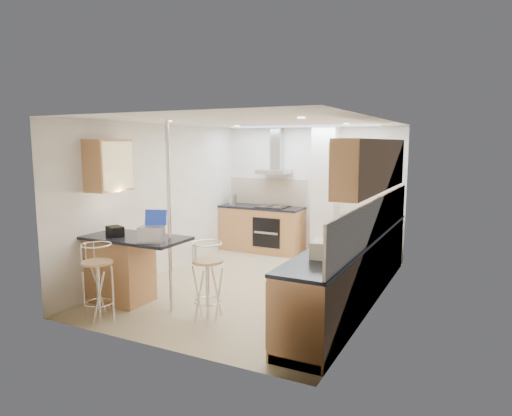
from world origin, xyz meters
The scene contains 16 objects.
ground centered at (0.00, 0.00, 0.00)m, with size 4.80×4.80×0.00m, color tan.
room_shell centered at (0.32, 0.38, 1.54)m, with size 3.64×4.84×2.51m.
right_counter centered at (1.50, 0.00, 0.46)m, with size 0.63×4.40×0.92m.
back_counter centered at (-0.95, 2.10, 0.46)m, with size 1.70×0.63×0.92m.
peninsula centered at (-1.12, -1.45, 0.48)m, with size 1.47×0.72×0.94m.
microwave centered at (1.56, 0.77, 1.06)m, with size 0.52×0.35×0.29m, color silver.
laptop centered at (-0.68, -1.63, 1.04)m, with size 0.30×0.22×0.20m, color #ABACB3.
bag centered at (-1.38, -1.54, 1.01)m, with size 0.24×0.17×0.13m, color black.
bar_stool_near centered at (-1.15, -2.10, 0.49)m, with size 0.40×0.40×0.98m, color tan, non-canonical shape.
bar_stool_end centered at (0.04, -1.46, 0.49)m, with size 0.40×0.40×0.98m, color tan, non-canonical shape.
jar_a centered at (1.55, 0.82, 1.01)m, with size 0.12×0.12×0.18m, color beige.
jar_b centered at (1.66, 0.43, 0.99)m, with size 0.11×0.11×0.14m, color beige.
jar_c centered at (1.59, -0.86, 1.02)m, with size 0.14×0.14×0.20m, color #B3B18F.
jar_d centered at (1.58, -0.81, 0.99)m, with size 0.10×0.10×0.15m, color silver.
bread_bin centered at (1.50, -1.30, 1.01)m, with size 0.28×0.36×0.19m, color beige.
kettle centered at (-1.59, 2.05, 1.03)m, with size 0.16×0.16×0.22m, color #B0B2B5.
Camera 1 is at (3.04, -6.08, 2.19)m, focal length 32.00 mm.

